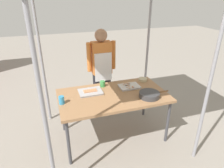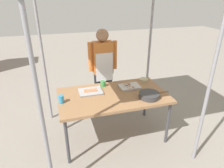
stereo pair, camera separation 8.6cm
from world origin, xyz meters
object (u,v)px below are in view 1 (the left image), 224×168
(cooking_wok, at_px, (149,95))
(drink_cup_by_wok, at_px, (62,100))
(stall_table, at_px, (113,98))
(drink_cup_near_edge, at_px, (103,84))
(tray_meat_skewers, at_px, (129,86))
(tray_grilled_sausages, at_px, (90,92))
(vendor_woman, at_px, (102,66))
(condiment_bowl, at_px, (143,80))

(cooking_wok, bearing_deg, drink_cup_by_wok, 170.49)
(stall_table, distance_m, cooking_wok, 0.54)
(drink_cup_near_edge, bearing_deg, tray_meat_skewers, -23.15)
(tray_meat_skewers, xyz_separation_m, drink_cup_by_wok, (-1.07, -0.18, 0.04))
(stall_table, height_order, drink_cup_by_wok, drink_cup_by_wok)
(drink_cup_by_wok, bearing_deg, tray_grilled_sausages, 23.11)
(drink_cup_by_wok, bearing_deg, tray_meat_skewers, 9.57)
(vendor_woman, bearing_deg, drink_cup_by_wok, 45.65)
(tray_meat_skewers, xyz_separation_m, vendor_woman, (-0.27, 0.63, 0.16))
(condiment_bowl, xyz_separation_m, drink_cup_near_edge, (-0.71, -0.00, 0.02))
(drink_cup_near_edge, xyz_separation_m, drink_cup_by_wok, (-0.68, -0.35, 0.01))
(drink_cup_by_wok, bearing_deg, drink_cup_near_edge, 27.23)
(drink_cup_near_edge, height_order, vendor_woman, vendor_woman)
(drink_cup_near_edge, bearing_deg, tray_grilled_sausages, -145.85)
(condiment_bowl, bearing_deg, drink_cup_near_edge, -179.93)
(condiment_bowl, bearing_deg, vendor_woman, 142.03)
(stall_table, height_order, tray_grilled_sausages, tray_grilled_sausages)
(cooking_wok, distance_m, drink_cup_by_wok, 1.24)
(stall_table, xyz_separation_m, cooking_wok, (0.47, -0.24, 0.09))
(tray_meat_skewers, distance_m, drink_cup_by_wok, 1.08)
(stall_table, xyz_separation_m, drink_cup_near_edge, (-0.07, 0.31, 0.10))
(drink_cup_near_edge, bearing_deg, stall_table, -77.01)
(condiment_bowl, bearing_deg, drink_cup_by_wok, -165.93)
(cooking_wok, xyz_separation_m, drink_cup_near_edge, (-0.55, 0.55, 0.01))
(tray_grilled_sausages, xyz_separation_m, drink_cup_near_edge, (0.24, 0.16, 0.03))
(drink_cup_by_wok, relative_size, vendor_woman, 0.07)
(drink_cup_near_edge, height_order, drink_cup_by_wok, drink_cup_by_wok)
(tray_meat_skewers, bearing_deg, cooking_wok, -68.14)
(tray_grilled_sausages, xyz_separation_m, drink_cup_by_wok, (-0.44, -0.19, 0.04))
(stall_table, bearing_deg, vendor_woman, 86.56)
(cooking_wok, relative_size, condiment_bowl, 3.10)
(tray_meat_skewers, relative_size, drink_cup_near_edge, 3.47)
(stall_table, relative_size, tray_grilled_sausages, 4.60)
(tray_grilled_sausages, distance_m, cooking_wok, 0.88)
(tray_meat_skewers, height_order, vendor_woman, vendor_woman)
(tray_grilled_sausages, bearing_deg, cooking_wok, -26.62)
(drink_cup_by_wok, distance_m, vendor_woman, 1.14)
(tray_grilled_sausages, distance_m, drink_cup_by_wok, 0.48)
(tray_grilled_sausages, distance_m, tray_meat_skewers, 0.63)
(cooking_wok, height_order, vendor_woman, vendor_woman)
(tray_grilled_sausages, bearing_deg, tray_meat_skewers, -0.69)
(cooking_wok, bearing_deg, condiment_bowl, 73.09)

